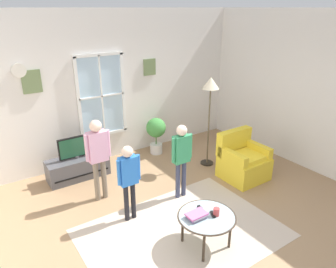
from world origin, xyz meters
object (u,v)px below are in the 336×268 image
at_px(person_green_shirt, 181,153).
at_px(floor_lamp, 210,92).
at_px(remote_near_books, 201,208).
at_px(television, 76,147).
at_px(potted_plant_by_window, 156,131).
at_px(tv_stand, 78,168).
at_px(coffee_table, 207,218).
at_px(person_pink_shirt, 98,151).
at_px(book_stack, 197,215).
at_px(cup, 216,212).
at_px(person_blue_shirt, 129,175).
at_px(remote_near_cup, 213,214).
at_px(armchair, 243,161).

distance_m(person_green_shirt, floor_lamp, 1.51).
height_order(remote_near_books, floor_lamp, floor_lamp).
relative_size(television, floor_lamp, 0.35).
bearing_deg(television, floor_lamp, -21.11).
bearing_deg(potted_plant_by_window, tv_stand, -176.88).
distance_m(coffee_table, person_pink_shirt, 2.02).
xyz_separation_m(book_stack, cup, (0.24, -0.11, 0.02)).
distance_m(remote_near_books, potted_plant_by_window, 2.85).
relative_size(coffee_table, person_pink_shirt, 0.56).
xyz_separation_m(coffee_table, person_blue_shirt, (-0.58, 1.07, 0.33)).
relative_size(coffee_table, remote_near_cup, 5.55).
relative_size(person_blue_shirt, floor_lamp, 0.67).
xyz_separation_m(tv_stand, person_pink_shirt, (0.08, -0.91, 0.67)).
bearing_deg(cup, person_pink_shirt, 113.79).
xyz_separation_m(armchair, coffee_table, (-1.77, -1.04, 0.11)).
distance_m(remote_near_books, floor_lamp, 2.50).
relative_size(cup, remote_near_books, 0.77).
xyz_separation_m(cup, person_pink_shirt, (-0.83, 1.89, 0.36)).
relative_size(book_stack, remote_near_books, 1.94).
relative_size(armchair, coffee_table, 1.12).
xyz_separation_m(person_pink_shirt, person_green_shirt, (1.14, -0.69, -0.07)).
relative_size(coffee_table, cup, 7.17).
height_order(remote_near_cup, person_pink_shirt, person_pink_shirt).
bearing_deg(person_green_shirt, armchair, -4.61).
height_order(tv_stand, floor_lamp, floor_lamp).
xyz_separation_m(remote_near_books, floor_lamp, (1.55, 1.66, 1.03)).
bearing_deg(remote_near_cup, tv_stand, 107.55).
xyz_separation_m(tv_stand, coffee_table, (0.80, -2.75, 0.23)).
bearing_deg(book_stack, person_blue_shirt, 113.64).
xyz_separation_m(cup, person_green_shirt, (0.31, 1.20, 0.29)).
height_order(cup, person_green_shirt, person_green_shirt).
xyz_separation_m(book_stack, person_green_shirt, (0.55, 1.10, 0.31)).
bearing_deg(armchair, book_stack, -152.44).
distance_m(remote_near_books, person_green_shirt, 1.11).
relative_size(tv_stand, remote_near_books, 7.97).
relative_size(remote_near_cup, person_green_shirt, 0.11).
height_order(person_blue_shirt, person_pink_shirt, person_pink_shirt).
distance_m(television, person_green_shirt, 2.02).
bearing_deg(coffee_table, book_stack, 159.21).
bearing_deg(person_pink_shirt, person_green_shirt, -31.03).
height_order(remote_near_books, remote_near_cup, same).
height_order(book_stack, person_pink_shirt, person_pink_shirt).
bearing_deg(person_green_shirt, floor_lamp, 30.27).
xyz_separation_m(television, person_blue_shirt, (0.22, -1.68, 0.13)).
height_order(book_stack, floor_lamp, floor_lamp).
height_order(remote_near_cup, floor_lamp, floor_lamp).
bearing_deg(person_pink_shirt, television, 94.88).
xyz_separation_m(cup, remote_near_books, (-0.08, 0.22, -0.04)).
bearing_deg(armchair, person_green_shirt, 175.39).
bearing_deg(remote_near_books, television, 107.91).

